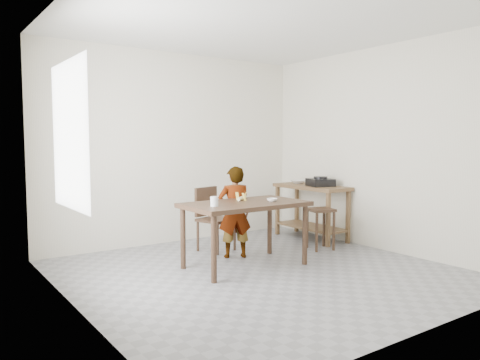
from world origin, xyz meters
TOP-DOWN VIEW (x-y plane):
  - floor at (0.00, 0.00)m, footprint 4.00×4.00m
  - ceiling at (0.00, 0.00)m, footprint 4.00×4.00m
  - wall_back at (0.00, 2.02)m, footprint 4.00×0.04m
  - wall_front at (0.00, -2.02)m, footprint 4.00×0.04m
  - wall_left at (-2.02, 0.00)m, footprint 0.04×4.00m
  - wall_right at (2.02, 0.00)m, footprint 0.04×4.00m
  - window_pane at (-1.97, 0.20)m, footprint 0.02×1.10m
  - dining_table at (0.00, 0.30)m, footprint 1.40×0.80m
  - prep_counter at (1.72, 1.00)m, footprint 0.50×1.20m
  - child at (0.15, 0.73)m, footprint 0.49×0.41m
  - dining_chair at (0.15, 1.16)m, footprint 0.50×0.50m
  - stool at (1.34, 0.43)m, footprint 0.38×0.38m
  - glass_tumbler at (-0.47, 0.22)m, footprint 0.09×0.09m
  - small_bowl at (0.29, 0.17)m, footprint 0.16×0.16m
  - banana at (0.08, 0.47)m, footprint 0.23×0.20m
  - serving_bowl at (1.75, 1.33)m, footprint 0.25×0.25m
  - gas_burner at (1.72, 0.82)m, footprint 0.41×0.41m

SIDE VIEW (x-z plane):
  - floor at x=0.00m, z-range -0.04..0.00m
  - stool at x=1.34m, z-range 0.00..0.55m
  - dining_table at x=0.00m, z-range 0.00..0.75m
  - prep_counter at x=1.72m, z-range 0.00..0.80m
  - dining_chair at x=0.15m, z-range 0.00..0.84m
  - child at x=0.15m, z-range 0.00..1.14m
  - small_bowl at x=0.29m, z-range 0.75..0.79m
  - banana at x=0.08m, z-range 0.75..0.82m
  - glass_tumbler at x=-0.47m, z-range 0.75..0.86m
  - serving_bowl at x=1.75m, z-range 0.80..0.85m
  - gas_burner at x=1.72m, z-range 0.80..0.91m
  - wall_back at x=0.00m, z-range 0.00..2.70m
  - wall_front at x=0.00m, z-range 0.00..2.70m
  - wall_left at x=-2.02m, z-range 0.00..2.70m
  - wall_right at x=2.02m, z-range 0.00..2.70m
  - window_pane at x=-1.97m, z-range 0.85..2.15m
  - ceiling at x=0.00m, z-range 2.70..2.74m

